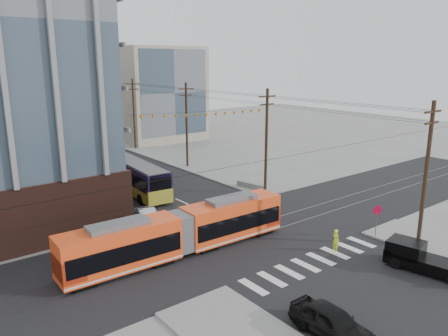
% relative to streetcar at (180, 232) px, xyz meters
% --- Properties ---
extents(ground, '(160.00, 160.00, 0.00)m').
position_rel_streetcar_xyz_m(ground, '(6.60, -3.82, -1.68)').
color(ground, slate).
extents(bg_bldg_ne_near, '(14.00, 14.00, 16.00)m').
position_rel_streetcar_xyz_m(bg_bldg_ne_near, '(22.60, 44.18, 6.32)').
color(bg_bldg_ne_near, gray).
rests_on(bg_bldg_ne_near, ground).
extents(bg_bldg_ne_far, '(16.00, 16.00, 14.00)m').
position_rel_streetcar_xyz_m(bg_bldg_ne_far, '(24.60, 64.18, 5.32)').
color(bg_bldg_ne_far, '#8C99A5').
rests_on(bg_bldg_ne_far, ground).
extents(utility_pole_near, '(0.30, 0.30, 11.00)m').
position_rel_streetcar_xyz_m(utility_pole_near, '(15.10, -9.82, 3.82)').
color(utility_pole_near, black).
rests_on(utility_pole_near, ground).
extents(utility_pole_far, '(0.30, 0.30, 11.00)m').
position_rel_streetcar_xyz_m(utility_pole_far, '(15.10, 52.18, 3.82)').
color(utility_pole_far, black).
rests_on(utility_pole_far, ground).
extents(streetcar, '(17.50, 2.92, 3.36)m').
position_rel_streetcar_xyz_m(streetcar, '(0.00, 0.00, 0.00)').
color(streetcar, '#F64C1A').
rests_on(streetcar, ground).
extents(city_bus, '(3.39, 12.25, 3.43)m').
position_rel_streetcar_xyz_m(city_bus, '(4.47, 15.97, 0.03)').
color(city_bus, '#1B1231').
rests_on(city_bus, ground).
extents(pickup_truck, '(2.94, 5.60, 1.81)m').
position_rel_streetcar_xyz_m(pickup_truck, '(11.49, -12.44, -0.78)').
color(pickup_truck, black).
rests_on(pickup_truck, ground).
extents(black_sedan, '(1.98, 4.77, 1.62)m').
position_rel_streetcar_xyz_m(black_sedan, '(0.82, -13.03, -0.87)').
color(black_sedan, black).
rests_on(black_sedan, ground).
extents(parked_car_silver, '(2.40, 4.33, 1.35)m').
position_rel_streetcar_xyz_m(parked_car_silver, '(1.10, 7.48, -1.01)').
color(parked_car_silver, '#B1B4C3').
rests_on(parked_car_silver, ground).
extents(parked_car_white, '(3.19, 4.81, 1.30)m').
position_rel_streetcar_xyz_m(parked_car_white, '(1.14, 15.79, -1.03)').
color(parked_car_white, beige).
rests_on(parked_car_white, ground).
extents(parked_car_grey, '(3.39, 4.81, 1.22)m').
position_rel_streetcar_xyz_m(parked_car_grey, '(1.43, 21.14, -1.07)').
color(parked_car_grey, slate).
rests_on(parked_car_grey, ground).
extents(pedestrian, '(0.52, 0.69, 1.72)m').
position_rel_streetcar_xyz_m(pedestrian, '(9.26, -6.62, -0.82)').
color(pedestrian, '#D3FF26').
rests_on(pedestrian, ground).
extents(stop_sign, '(1.00, 1.00, 2.53)m').
position_rel_streetcar_xyz_m(stop_sign, '(13.83, -6.94, -0.42)').
color(stop_sign, '#B10224').
rests_on(stop_sign, ground).
extents(jersey_barrier, '(1.47, 3.70, 0.72)m').
position_rel_streetcar_xyz_m(jersey_barrier, '(14.90, 9.22, -1.32)').
color(jersey_barrier, gray).
rests_on(jersey_barrier, ground).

